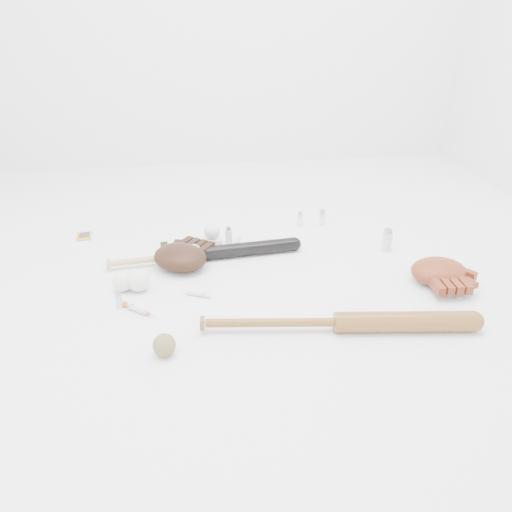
{
  "coord_description": "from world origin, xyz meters",
  "views": [
    {
      "loc": [
        -0.19,
        -1.66,
        0.96
      ],
      "look_at": [
        0.03,
        0.05,
        0.06
      ],
      "focal_mm": 35.0,
      "sensor_mm": 36.0,
      "label": 1
    }
  ],
  "objects": [
    {
      "name": "syringe_0",
      "position": [
        -0.41,
        -0.2,
        0.01
      ],
      "size": [
        0.14,
        0.12,
        0.02
      ],
      "primitive_type": null,
      "rotation": [
        0.0,
        0.0,
        -0.69
      ],
      "color": "#ADBCC6",
      "rests_on": "ground"
    },
    {
      "name": "glove_dark",
      "position": [
        -0.27,
        0.11,
        0.05
      ],
      "size": [
        0.36,
        0.36,
        0.09
      ],
      "primitive_type": null,
      "rotation": [
        0.0,
        0.0,
        -0.61
      ],
      "color": "black",
      "rests_on": "ground"
    },
    {
      "name": "trading_card",
      "position": [
        -0.7,
        0.45,
        0.0
      ],
      "size": [
        0.07,
        0.1,
        0.0
      ],
      "primitive_type": "cube",
      "rotation": [
        0.0,
        0.0,
        0.11
      ],
      "color": "#C08E23",
      "rests_on": "ground"
    },
    {
      "name": "baseball_aged",
      "position": [
        -0.31,
        -0.44,
        0.04
      ],
      "size": [
        0.07,
        0.07,
        0.07
      ],
      "primitive_type": "sphere",
      "color": "olive",
      "rests_on": "ground"
    },
    {
      "name": "vial_0",
      "position": [
        0.4,
        0.45,
        0.04
      ],
      "size": [
        0.03,
        0.03,
        0.08
      ],
      "primitive_type": "cylinder",
      "color": "silver",
      "rests_on": "ground"
    },
    {
      "name": "glove_tan",
      "position": [
        0.7,
        -0.13,
        0.05
      ],
      "size": [
        0.26,
        0.26,
        0.09
      ],
      "primitive_type": null,
      "rotation": [
        0.0,
        0.0,
        3.11
      ],
      "color": "maroon",
      "rests_on": "ground"
    },
    {
      "name": "vial_2",
      "position": [
        -0.06,
        0.3,
        0.04
      ],
      "size": [
        0.03,
        0.03,
        0.08
      ],
      "primitive_type": "cylinder",
      "color": "silver",
      "rests_on": "ground"
    },
    {
      "name": "baseball_left",
      "position": [
        -0.47,
        -0.04,
        0.04
      ],
      "size": [
        0.07,
        0.07,
        0.07
      ],
      "primitive_type": "sphere",
      "color": "white",
      "rests_on": "ground"
    },
    {
      "name": "bat_dark",
      "position": [
        -0.17,
        0.16,
        0.03
      ],
      "size": [
        0.81,
        0.14,
        0.06
      ],
      "primitive_type": null,
      "rotation": [
        0.0,
        0.0,
        0.1
      ],
      "color": "black",
      "rests_on": "ground"
    },
    {
      "name": "bat_wood",
      "position": [
        0.24,
        -0.39,
        0.03
      ],
      "size": [
        0.93,
        0.18,
        0.07
      ],
      "primitive_type": null,
      "rotation": [
        0.0,
        0.0,
        -0.12
      ],
      "color": "brown",
      "rests_on": "ground"
    },
    {
      "name": "baseball_mid",
      "position": [
        -0.42,
        -0.05,
        0.04
      ],
      "size": [
        0.08,
        0.08,
        0.08
      ],
      "primitive_type": "sphere",
      "color": "white",
      "rests_on": "ground"
    },
    {
      "name": "vial_4",
      "position": [
        -0.47,
        -0.16,
        0.03
      ],
      "size": [
        0.02,
        0.02,
        0.06
      ],
      "primitive_type": "cylinder",
      "color": "silver",
      "rests_on": "ground"
    },
    {
      "name": "vial_1",
      "position": [
        0.39,
        0.45,
        0.03
      ],
      "size": [
        0.02,
        0.02,
        0.06
      ],
      "primitive_type": "cylinder",
      "color": "silver",
      "rests_on": "ground"
    },
    {
      "name": "syringe_1",
      "position": [
        -0.21,
        -0.12,
        0.01
      ],
      "size": [
        0.13,
        0.07,
        0.02
      ],
      "primitive_type": null,
      "rotation": [
        0.0,
        0.0,
        2.73
      ],
      "color": "#ADBCC6",
      "rests_on": "ground"
    },
    {
      "name": "baseball_upper",
      "position": [
        -0.21,
        0.15,
        0.04
      ],
      "size": [
        0.08,
        0.08,
        0.08
      ],
      "primitive_type": "sphere",
      "color": "white",
      "rests_on": "ground"
    },
    {
      "name": "vial_5",
      "position": [
        0.29,
        0.45,
        0.03
      ],
      "size": [
        0.03,
        0.03,
        0.07
      ],
      "primitive_type": "cylinder",
      "color": "silver",
      "rests_on": "ground"
    },
    {
      "name": "pedestal",
      "position": [
        -0.13,
        0.28,
        0.02
      ],
      "size": [
        0.08,
        0.08,
        0.04
      ],
      "primitive_type": "cube",
      "rotation": [
        0.0,
        0.0,
        0.17
      ],
      "color": "white",
      "rests_on": "ground"
    },
    {
      "name": "syringe_3",
      "position": [
        0.7,
        -0.21,
        0.01
      ],
      "size": [
        0.09,
        0.13,
        0.02
      ],
      "primitive_type": null,
      "rotation": [
        0.0,
        0.0,
        -1.02
      ],
      "color": "#ADBCC6",
      "rests_on": "ground"
    },
    {
      "name": "syringe_2",
      "position": [
        -0.03,
        0.29,
        0.01
      ],
      "size": [
        0.1,
        0.16,
        0.02
      ],
      "primitive_type": null,
      "rotation": [
        0.0,
        0.0,
        1.1
      ],
      "color": "#ADBCC6",
      "rests_on": "ground"
    },
    {
      "name": "vial_3",
      "position": [
        0.6,
        0.15,
        0.05
      ],
      "size": [
        0.04,
        0.04,
        0.1
      ],
      "primitive_type": "cylinder",
      "color": "silver",
      "rests_on": "ground"
    },
    {
      "name": "baseball_on_pedestal",
      "position": [
        -0.13,
        0.28,
        0.08
      ],
      "size": [
        0.07,
        0.07,
        0.07
      ],
      "primitive_type": "sphere",
      "color": "white",
      "rests_on": "pedestal"
    }
  ]
}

